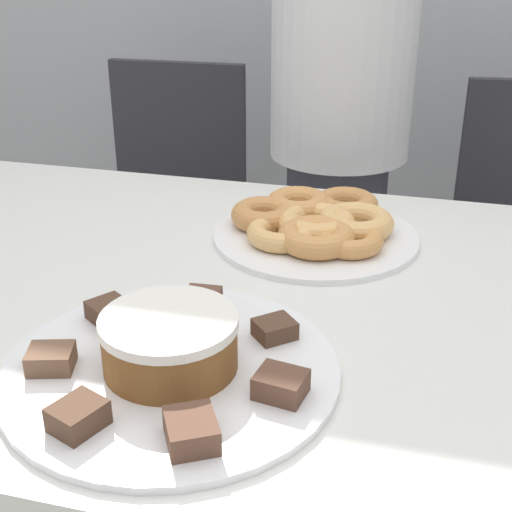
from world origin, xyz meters
name	(u,v)px	position (x,y,z in m)	size (l,w,h in m)	color
table	(263,341)	(0.00, 0.00, 0.69)	(1.91, 0.88, 0.77)	silver
person_standing	(338,130)	(0.00, 0.71, 0.82)	(0.31, 0.31, 1.54)	#383842
office_chair_left	(167,235)	(-0.51, 0.90, 0.42)	(0.45, 0.45, 0.89)	black
plate_cake	(171,369)	(-0.06, -0.22, 0.78)	(0.39, 0.39, 0.01)	white
plate_donuts	(316,236)	(0.04, 0.20, 0.78)	(0.34, 0.34, 0.01)	white
frosted_cake	(170,342)	(-0.06, -0.22, 0.81)	(0.16, 0.16, 0.06)	brown
lamington_0	(191,431)	(0.01, -0.34, 0.80)	(0.07, 0.07, 0.03)	brown
lamington_1	(281,384)	(0.08, -0.24, 0.80)	(0.06, 0.05, 0.03)	brown
lamington_2	(275,329)	(0.05, -0.13, 0.79)	(0.06, 0.06, 0.02)	#513828
lamington_3	(201,301)	(-0.06, -0.08, 0.79)	(0.05, 0.06, 0.02)	brown
lamington_4	(110,312)	(-0.17, -0.14, 0.79)	(0.07, 0.07, 0.02)	#513828
lamington_5	(51,359)	(-0.19, -0.26, 0.79)	(0.06, 0.06, 0.03)	brown
lamington_6	(78,416)	(-0.11, -0.35, 0.80)	(0.06, 0.06, 0.03)	#513828
donut_0	(316,223)	(0.04, 0.20, 0.80)	(0.13, 0.13, 0.04)	#E5AD66
donut_1	(356,223)	(0.10, 0.22, 0.80)	(0.12, 0.12, 0.04)	#E5AD66
donut_2	(346,204)	(0.07, 0.30, 0.80)	(0.11, 0.11, 0.04)	#C68447
donut_3	(298,205)	(-0.01, 0.27, 0.80)	(0.11, 0.11, 0.04)	#D18E4C
donut_4	(263,215)	(-0.05, 0.21, 0.80)	(0.11, 0.11, 0.04)	#C68447
donut_5	(282,233)	(-0.01, 0.15, 0.80)	(0.11, 0.11, 0.03)	#E5AD66
donut_6	(316,237)	(0.05, 0.14, 0.80)	(0.12, 0.12, 0.04)	#D18E4C
donut_7	(349,240)	(0.10, 0.15, 0.80)	(0.11, 0.11, 0.03)	#D18E4C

